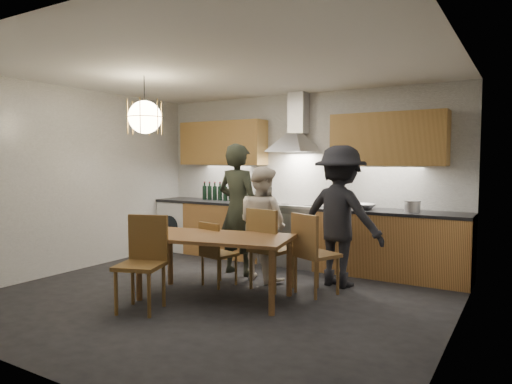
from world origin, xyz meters
The scene contains 17 objects.
ground centered at (0.00, 0.00, 0.00)m, with size 5.00×5.00×0.00m, color black.
room_shell centered at (0.00, 0.00, 1.71)m, with size 5.02×4.52×2.61m.
counter_run centered at (0.02, 1.95, 0.45)m, with size 5.00×0.62×0.90m.
range_stove centered at (0.00, 1.94, 0.44)m, with size 0.90×0.60×0.92m.
wall_fixtures centered at (0.00, 2.07, 1.87)m, with size 4.30×0.54×1.10m.
pendant_lamp centered at (-1.00, -0.10, 2.10)m, with size 0.43×0.43×0.70m.
dining_table centered at (0.02, -0.06, 0.64)m, with size 1.85×1.20×0.72m.
chair_back_left centered at (-0.28, 0.34, 0.46)m, with size 0.44×0.44×0.81m.
chair_back_mid centered at (0.36, 0.54, 0.57)m, with size 0.51×0.51×0.99m.
chair_back_right centered at (0.90, 0.62, 0.55)m, with size 0.57×0.57×0.96m.
chair_front centered at (-0.42, -0.73, 0.57)m, with size 0.57×0.57×0.99m.
person_left centered at (-0.37, 1.02, 0.90)m, with size 0.66×0.43×1.80m, color black.
person_mid centered at (0.06, 0.94, 0.75)m, with size 0.73×0.57×1.49m, color beige.
person_right centered at (1.04, 1.18, 0.88)m, with size 1.14×0.65×1.76m, color black.
mixing_bowl centered at (1.11, 1.92, 0.94)m, with size 0.32×0.32×0.08m, color #BCBCC0.
stock_pot centered at (1.76, 1.91, 0.97)m, with size 0.20×0.20×0.14m, color #B0B0B4.
wine_bottles centered at (-1.46, 2.03, 1.05)m, with size 0.62×0.07×0.31m.
Camera 1 is at (3.06, -4.20, 1.58)m, focal length 32.00 mm.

